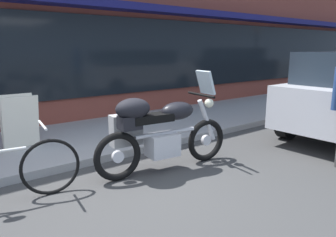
{
  "coord_description": "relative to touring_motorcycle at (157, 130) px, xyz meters",
  "views": [
    {
      "loc": [
        -1.97,
        -3.04,
        1.73
      ],
      "look_at": [
        0.88,
        0.62,
        0.7
      ],
      "focal_mm": 33.93,
      "sensor_mm": 36.0,
      "label": 1
    }
  ],
  "objects": [
    {
      "name": "touring_motorcycle",
      "position": [
        0.0,
        0.0,
        0.0
      ],
      "size": [
        2.13,
        0.81,
        1.41
      ],
      "color": "black",
      "rests_on": "ground_plane"
    },
    {
      "name": "sandwich_board_sign",
      "position": [
        -1.33,
        2.02,
        -0.06
      ],
      "size": [
        0.55,
        0.4,
        0.86
      ],
      "color": "silver",
      "rests_on": "sidewalk_curb"
    },
    {
      "name": "storefront_building",
      "position": [
        5.91,
        3.45,
        2.2
      ],
      "size": [
        20.94,
        0.9,
        5.72
      ],
      "color": "brown",
      "rests_on": "ground_plane"
    },
    {
      "name": "ground_plane",
      "position": [
        -0.56,
        -0.47,
        -0.61
      ],
      "size": [
        80.0,
        80.0,
        0.0
      ],
      "primitive_type": "plane",
      "color": "#3A3A3A"
    },
    {
      "name": "sidewalk_curb",
      "position": [
        8.44,
        2.02,
        -0.55
      ],
      "size": [
        30.0,
        2.55,
        0.12
      ],
      "color": "#989898",
      "rests_on": "ground_plane"
    }
  ]
}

